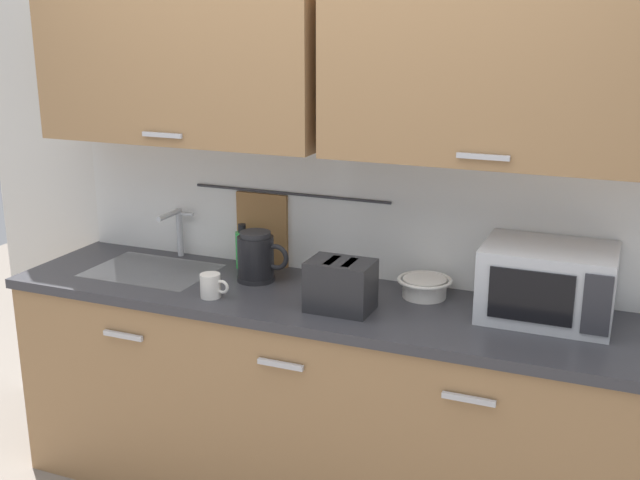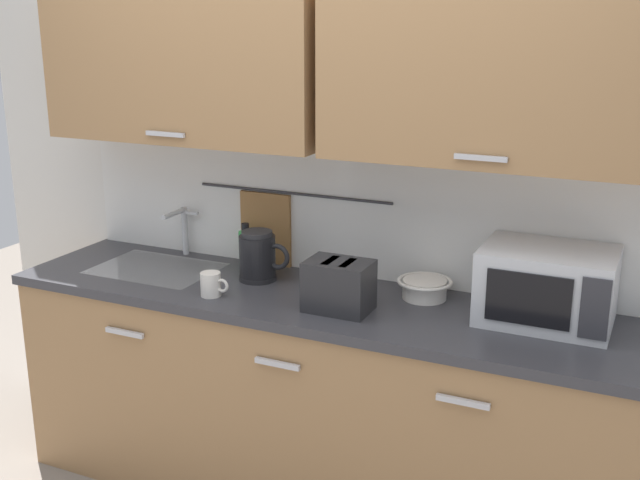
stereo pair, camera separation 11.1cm
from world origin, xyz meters
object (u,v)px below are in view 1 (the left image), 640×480
object	(u,v)px
mixing_bowl	(425,286)
toaster	(341,285)
microwave	(548,283)
dish_soap_bottle	(243,249)
electric_kettle	(257,257)
mug_near_sink	(211,286)

from	to	relation	value
mixing_bowl	toaster	distance (m)	0.36
microwave	dish_soap_bottle	distance (m)	1.29
microwave	mixing_bowl	xyz separation A→B (m)	(-0.46, 0.04, -0.09)
microwave	electric_kettle	bearing A→B (deg)	-178.43
mug_near_sink	toaster	xyz separation A→B (m)	(0.51, 0.07, 0.05)
toaster	microwave	bearing A→B (deg)	16.34
mug_near_sink	mixing_bowl	world-z (taller)	mug_near_sink
microwave	electric_kettle	size ratio (longest dim) A/B	2.03
toaster	mixing_bowl	bearing A→B (deg)	45.05
microwave	electric_kettle	xyz separation A→B (m)	(-1.15, -0.03, -0.03)
dish_soap_bottle	electric_kettle	bearing A→B (deg)	-43.44
microwave	mug_near_sink	size ratio (longest dim) A/B	3.83
microwave	toaster	xyz separation A→B (m)	(-0.72, -0.21, -0.04)
toaster	mug_near_sink	bearing A→B (deg)	-172.23
microwave	mug_near_sink	bearing A→B (deg)	-167.16
toaster	electric_kettle	bearing A→B (deg)	157.90
microwave	dish_soap_bottle	size ratio (longest dim) A/B	2.35
dish_soap_bottle	mixing_bowl	distance (m)	0.83
dish_soap_bottle	microwave	bearing A→B (deg)	-4.21
dish_soap_bottle	mixing_bowl	bearing A→B (deg)	-3.57
electric_kettle	mug_near_sink	world-z (taller)	electric_kettle
mixing_bowl	toaster	size ratio (longest dim) A/B	0.84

